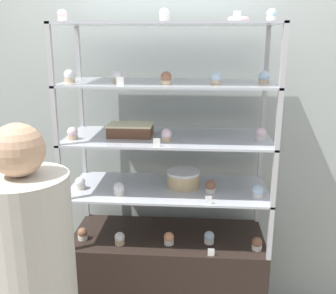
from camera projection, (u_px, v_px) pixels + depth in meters
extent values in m
cube|color=#A8B2AD|center=(172.00, 130.00, 2.59)|extent=(8.00, 0.05, 2.60)
cube|color=black|center=(168.00, 288.00, 2.47)|extent=(1.14, 0.48, 0.74)
cube|color=#B7B7BC|center=(86.00, 194.00, 2.59)|extent=(0.02, 0.02, 0.31)
cube|color=#B7B7BC|center=(258.00, 199.00, 2.51)|extent=(0.02, 0.02, 0.31)
cube|color=#B7B7BC|center=(63.00, 226.00, 2.15)|extent=(0.02, 0.02, 0.31)
cube|color=#B7B7BC|center=(270.00, 233.00, 2.07)|extent=(0.02, 0.02, 0.31)
cube|color=#B7BCC6|center=(168.00, 188.00, 2.29)|extent=(1.14, 0.48, 0.01)
cube|color=#B7B7BC|center=(84.00, 150.00, 2.51)|extent=(0.02, 0.02, 0.31)
cube|color=#B7B7BC|center=(261.00, 153.00, 2.43)|extent=(0.02, 0.02, 0.31)
cube|color=#B7B7BC|center=(59.00, 173.00, 2.07)|extent=(0.02, 0.02, 0.31)
cube|color=#B7B7BC|center=(274.00, 179.00, 1.99)|extent=(0.02, 0.02, 0.31)
cube|color=#B7BCC6|center=(168.00, 138.00, 2.21)|extent=(1.14, 0.48, 0.01)
cube|color=#B7B7BC|center=(81.00, 102.00, 2.43)|extent=(0.02, 0.02, 0.31)
cube|color=#B7B7BC|center=(264.00, 104.00, 2.35)|extent=(0.02, 0.02, 0.31)
cube|color=#B7B7BC|center=(55.00, 116.00, 1.99)|extent=(0.02, 0.02, 0.31)
cube|color=#B7B7BC|center=(279.00, 119.00, 1.90)|extent=(0.02, 0.02, 0.31)
cube|color=#B7BCC6|center=(168.00, 83.00, 2.13)|extent=(1.14, 0.48, 0.01)
cube|color=#B7B7BC|center=(78.00, 51.00, 2.35)|extent=(0.02, 0.02, 0.31)
cube|color=#B7B7BC|center=(267.00, 52.00, 2.27)|extent=(0.02, 0.02, 0.31)
cube|color=#B7B7BC|center=(50.00, 54.00, 1.90)|extent=(0.02, 0.02, 0.31)
cube|color=#B7B7BC|center=(284.00, 55.00, 1.82)|extent=(0.02, 0.02, 0.31)
cube|color=#B7BCC6|center=(168.00, 24.00, 2.05)|extent=(1.14, 0.48, 0.01)
cylinder|color=#DBBC84|center=(183.00, 180.00, 2.30)|extent=(0.19, 0.19, 0.08)
cylinder|color=white|center=(183.00, 172.00, 2.28)|extent=(0.20, 0.20, 0.01)
cube|color=brown|center=(131.00, 131.00, 2.22)|extent=(0.24, 0.16, 0.06)
cube|color=#F4EAB2|center=(130.00, 125.00, 2.21)|extent=(0.25, 0.17, 0.01)
cylinder|color=beige|center=(83.00, 237.00, 2.31)|extent=(0.06, 0.06, 0.03)
sphere|color=#8C5B42|center=(82.00, 232.00, 2.30)|extent=(0.06, 0.06, 0.06)
cylinder|color=#CCB28C|center=(120.00, 242.00, 2.26)|extent=(0.06, 0.06, 0.03)
sphere|color=white|center=(120.00, 237.00, 2.25)|extent=(0.06, 0.06, 0.06)
cylinder|color=white|center=(169.00, 242.00, 2.26)|extent=(0.06, 0.06, 0.03)
sphere|color=#E5996B|center=(169.00, 237.00, 2.25)|extent=(0.06, 0.06, 0.06)
cylinder|color=white|center=(209.00, 241.00, 2.27)|extent=(0.06, 0.06, 0.03)
sphere|color=silver|center=(209.00, 236.00, 2.26)|extent=(0.06, 0.06, 0.06)
cylinder|color=white|center=(257.00, 247.00, 2.20)|extent=(0.06, 0.06, 0.03)
sphere|color=#8C5B42|center=(257.00, 242.00, 2.19)|extent=(0.06, 0.06, 0.06)
cube|color=white|center=(211.00, 252.00, 2.13)|extent=(0.04, 0.00, 0.04)
cylinder|color=beige|center=(80.00, 187.00, 2.26)|extent=(0.06, 0.06, 0.02)
sphere|color=white|center=(80.00, 182.00, 2.25)|extent=(0.06, 0.06, 0.06)
cylinder|color=white|center=(119.00, 192.00, 2.18)|extent=(0.06, 0.06, 0.02)
sphere|color=white|center=(119.00, 188.00, 2.17)|extent=(0.06, 0.06, 0.06)
cylinder|color=white|center=(210.00, 190.00, 2.22)|extent=(0.06, 0.06, 0.02)
sphere|color=#8C5B42|center=(211.00, 185.00, 2.21)|extent=(0.06, 0.06, 0.06)
cylinder|color=white|center=(257.00, 195.00, 2.14)|extent=(0.06, 0.06, 0.02)
sphere|color=silver|center=(258.00, 190.00, 2.14)|extent=(0.06, 0.06, 0.06)
cube|color=white|center=(208.00, 200.00, 2.05)|extent=(0.04, 0.00, 0.04)
cylinder|color=#CCB28C|center=(73.00, 137.00, 2.15)|extent=(0.06, 0.06, 0.02)
sphere|color=silver|center=(72.00, 132.00, 2.14)|extent=(0.06, 0.06, 0.06)
cylinder|color=#CCB28C|center=(167.00, 139.00, 2.10)|extent=(0.06, 0.06, 0.02)
sphere|color=silver|center=(167.00, 134.00, 2.10)|extent=(0.06, 0.06, 0.06)
cylinder|color=white|center=(260.00, 138.00, 2.12)|extent=(0.06, 0.06, 0.02)
sphere|color=silver|center=(261.00, 133.00, 2.12)|extent=(0.06, 0.06, 0.06)
cube|color=white|center=(157.00, 143.00, 1.99)|extent=(0.04, 0.00, 0.04)
cylinder|color=#CCB28C|center=(70.00, 80.00, 2.11)|extent=(0.05, 0.05, 0.02)
sphere|color=white|center=(69.00, 75.00, 2.10)|extent=(0.06, 0.06, 0.06)
cylinder|color=#CCB28C|center=(118.00, 81.00, 2.06)|extent=(0.05, 0.05, 0.02)
sphere|color=white|center=(118.00, 76.00, 2.06)|extent=(0.06, 0.06, 0.06)
cylinder|color=#CCB28C|center=(166.00, 82.00, 2.00)|extent=(0.05, 0.05, 0.02)
sphere|color=#8C5B42|center=(166.00, 77.00, 1.99)|extent=(0.06, 0.06, 0.06)
cylinder|color=#CCB28C|center=(216.00, 82.00, 1.99)|extent=(0.05, 0.05, 0.02)
sphere|color=silver|center=(216.00, 77.00, 1.98)|extent=(0.06, 0.06, 0.06)
cylinder|color=#CCB28C|center=(264.00, 82.00, 2.03)|extent=(0.05, 0.05, 0.02)
sphere|color=silver|center=(264.00, 76.00, 2.02)|extent=(0.06, 0.06, 0.06)
cube|color=white|center=(120.00, 82.00, 1.92)|extent=(0.04, 0.00, 0.04)
cylinder|color=white|center=(63.00, 20.00, 1.99)|extent=(0.05, 0.05, 0.03)
sphere|color=silver|center=(62.00, 14.00, 1.98)|extent=(0.05, 0.05, 0.05)
cylinder|color=beige|center=(164.00, 19.00, 1.92)|extent=(0.05, 0.05, 0.03)
sphere|color=white|center=(164.00, 13.00, 1.91)|extent=(0.05, 0.05, 0.05)
cylinder|color=white|center=(271.00, 19.00, 1.94)|extent=(0.05, 0.05, 0.03)
sphere|color=silver|center=(272.00, 13.00, 1.93)|extent=(0.05, 0.05, 0.05)
cube|color=white|center=(237.00, 16.00, 1.80)|extent=(0.04, 0.00, 0.04)
torus|color=#EFB2BC|center=(238.00, 20.00, 2.08)|extent=(0.11, 0.11, 0.03)
cylinder|color=beige|center=(28.00, 250.00, 1.59)|extent=(0.37, 0.37, 0.64)
sphere|color=tan|center=(18.00, 150.00, 1.48)|extent=(0.21, 0.21, 0.21)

